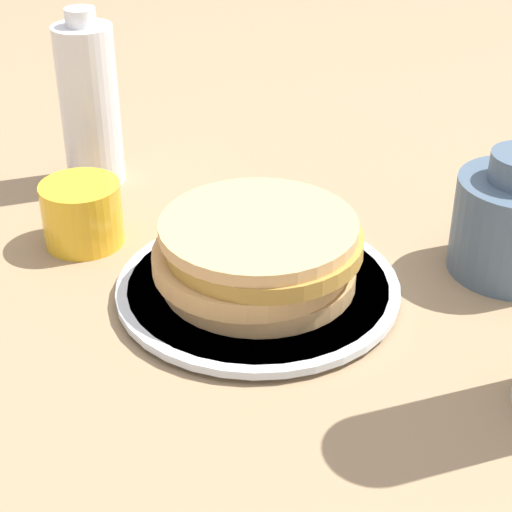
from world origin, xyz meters
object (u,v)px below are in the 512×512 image
Objects in this scene: plate at (256,288)px; water_bottle_near at (90,104)px; juice_glass at (82,214)px; pancake_stack at (259,253)px.

water_bottle_near is at bearing 140.69° from plate.
water_bottle_near is (-0.04, 0.13, 0.06)m from juice_glass.
pancake_stack is at bearing -38.85° from water_bottle_near.
pancake_stack is (0.00, 0.00, 0.04)m from plate.
plate is at bearing -163.28° from pancake_stack.
plate is at bearing -15.97° from juice_glass.
water_bottle_near is at bearing 141.15° from pancake_stack.
pancake_stack is 0.95× the size of water_bottle_near.
plate is 0.04m from pancake_stack.
juice_glass is at bearing 164.03° from plate.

